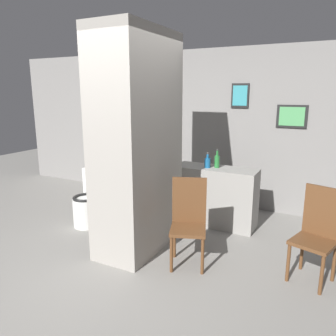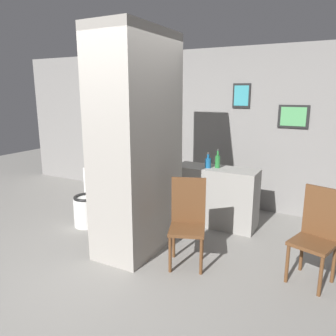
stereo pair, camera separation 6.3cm
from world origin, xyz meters
name	(u,v)px [view 1 (the left image)]	position (x,y,z in m)	size (l,w,h in m)	color
ground_plane	(110,266)	(0.00, 0.00, 0.00)	(14.00, 14.00, 0.00)	gray
wall_back	(199,128)	(0.00, 2.63, 1.30)	(8.00, 0.09, 2.60)	gray
pillar_center	(138,144)	(0.03, 0.59, 1.30)	(0.65, 1.19, 2.60)	gray
counter_shelf	(215,196)	(0.64, 1.69, 0.43)	(1.19, 0.44, 0.85)	gray
toilet	(89,202)	(-0.99, 0.85, 0.34)	(0.38, 0.54, 0.81)	silver
chair_near_pillar	(189,219)	(0.74, 0.50, 0.52)	(0.50, 0.50, 0.98)	brown
chair_by_doorway	(317,232)	(2.05, 0.78, 0.52)	(0.49, 0.49, 0.98)	brown
bicycle	(150,189)	(-0.54, 1.82, 0.33)	(1.65, 0.42, 0.69)	black
bottle_tall	(217,161)	(0.65, 1.70, 0.95)	(0.07, 0.07, 0.27)	#267233
bottle_short	(207,162)	(0.53, 1.64, 0.93)	(0.09, 0.09, 0.23)	#19598C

